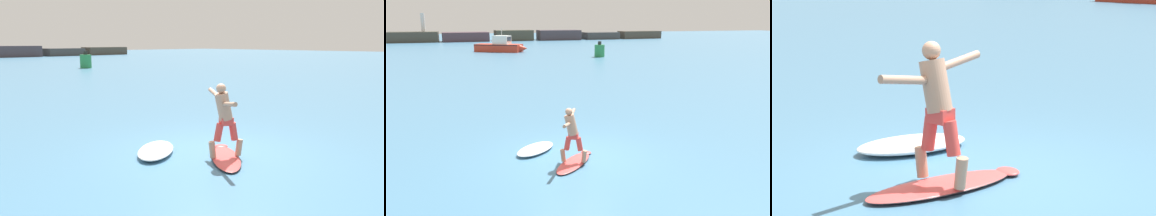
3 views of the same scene
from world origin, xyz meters
TOP-DOWN VIEW (x-y plane):
  - ground_plane at (0.00, 0.00)m, footprint 200.00×200.00m
  - surfboard at (-0.22, -0.58)m, footprint 1.66×1.78m
  - surfer at (-0.28, -0.58)m, footprint 0.85×1.36m
  - channel_marker_buoy at (11.44, 27.95)m, footprint 1.08×1.08m
  - wave_foam_at_tail at (-1.06, 0.75)m, footprint 1.64×1.56m

SIDE VIEW (x-z plane):
  - ground_plane at x=0.00m, z-range 0.00..0.00m
  - surfboard at x=-0.22m, z-range -0.07..0.15m
  - wave_foam_at_tail at x=-1.06m, z-range 0.00..0.17m
  - channel_marker_buoy at x=11.44m, z-range -0.15..1.50m
  - surfer at x=-0.28m, z-range 0.20..1.76m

